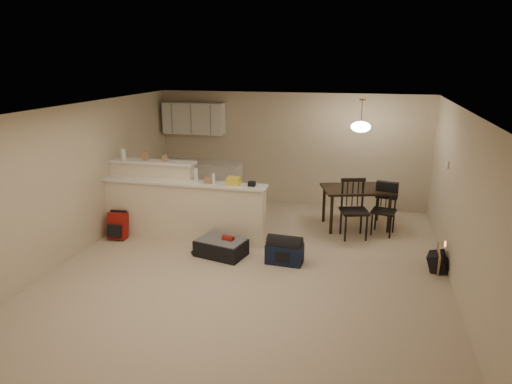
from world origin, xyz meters
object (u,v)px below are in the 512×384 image
(pendant_lamp, at_px, (361,126))
(navy_duffel, at_px, (285,254))
(dining_table, at_px, (356,193))
(dining_chair_far, at_px, (384,210))
(dining_chair_near, at_px, (354,210))
(suitcase, at_px, (221,248))
(red_backpack, at_px, (118,226))
(black_daypack, at_px, (437,262))

(pendant_lamp, height_order, navy_duffel, pendant_lamp)
(dining_table, xyz_separation_m, dining_chair_far, (0.52, -0.26, -0.22))
(dining_chair_near, height_order, suitcase, dining_chair_near)
(dining_chair_near, relative_size, suitcase, 1.36)
(pendant_lamp, xyz_separation_m, dining_chair_near, (-0.01, -0.58, -1.44))
(dining_chair_near, bearing_deg, navy_duffel, -143.70)
(pendant_lamp, height_order, red_backpack, pendant_lamp)
(dining_chair_near, xyz_separation_m, black_daypack, (1.34, -1.08, -0.40))
(dining_table, relative_size, suitcase, 1.84)
(dining_table, height_order, black_daypack, dining_table)
(dining_chair_far, distance_m, suitcase, 3.16)
(red_backpack, distance_m, navy_duffel, 3.19)
(dining_table, xyz_separation_m, black_daypack, (1.33, -1.66, -0.56))
(red_backpack, bearing_deg, dining_chair_near, 10.91)
(pendant_lamp, bearing_deg, black_daypack, -51.30)
(dining_table, xyz_separation_m, navy_duffel, (-1.04, -1.97, -0.54))
(dining_chair_far, xyz_separation_m, black_daypack, (0.81, -1.40, -0.33))
(dining_chair_near, bearing_deg, red_backpack, 177.53)
(dining_table, relative_size, dining_chair_far, 1.54)
(dining_chair_near, xyz_separation_m, suitcase, (-2.13, -1.36, -0.41))
(dining_chair_near, distance_m, red_backpack, 4.35)
(dining_chair_near, height_order, dining_chair_far, dining_chair_near)
(pendant_lamp, relative_size, black_daypack, 1.88)
(pendant_lamp, bearing_deg, red_backpack, -158.48)
(dining_chair_near, height_order, navy_duffel, dining_chair_near)
(dining_chair_far, relative_size, black_daypack, 2.91)
(dining_chair_near, xyz_separation_m, dining_chair_far, (0.53, 0.32, -0.07))
(dining_chair_near, distance_m, black_daypack, 1.77)
(pendant_lamp, bearing_deg, suitcase, -137.79)
(navy_duffel, distance_m, black_daypack, 2.39)
(pendant_lamp, distance_m, dining_chair_far, 1.62)
(pendant_lamp, distance_m, red_backpack, 4.85)
(dining_table, relative_size, dining_chair_near, 1.35)
(suitcase, xyz_separation_m, navy_duffel, (1.09, -0.03, 0.02))
(pendant_lamp, height_order, black_daypack, pendant_lamp)
(dining_table, bearing_deg, dining_chair_near, -108.28)
(dining_chair_far, height_order, navy_duffel, dining_chair_far)
(red_backpack, relative_size, navy_duffel, 0.84)
(dining_chair_far, relative_size, red_backpack, 1.94)
(dining_chair_near, distance_m, dining_chair_far, 0.62)
(dining_table, height_order, suitcase, dining_table)
(dining_table, bearing_deg, black_daypack, -68.84)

